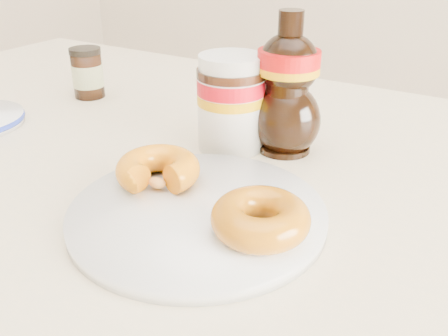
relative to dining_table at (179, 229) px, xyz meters
The scene contains 7 objects.
dining_table is the anchor object (origin of this frame).
plate 0.14m from the dining_table, 42.41° to the right, with size 0.25×0.25×0.01m.
donut_bitten 0.13m from the dining_table, 71.39° to the right, with size 0.09×0.09×0.03m, color orange.
donut_whole 0.21m from the dining_table, 27.98° to the right, with size 0.09×0.09×0.03m, color #AC5A0B.
nutella_jar 0.18m from the dining_table, 77.49° to the left, with size 0.09×0.09×0.12m.
syrup_bottle 0.22m from the dining_table, 55.21° to the left, with size 0.09×0.08×0.17m, color black, non-canonical shape.
dark_jar 0.35m from the dining_table, 152.89° to the left, with size 0.05×0.05×0.08m.
Camera 1 is at (0.33, -0.32, 1.01)m, focal length 40.00 mm.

